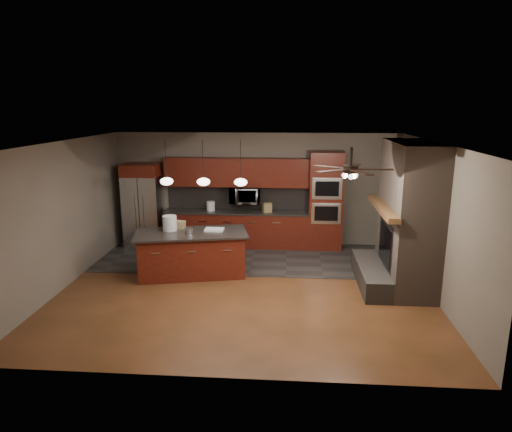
# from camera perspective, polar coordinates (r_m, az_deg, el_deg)

# --- Properties ---
(ground) EXTENTS (7.00, 7.00, 0.00)m
(ground) POSITION_cam_1_polar(r_m,az_deg,el_deg) (8.95, -1.34, -9.00)
(ground) COLOR brown
(ground) RESTS_ON ground
(ceiling) EXTENTS (7.00, 6.00, 0.02)m
(ceiling) POSITION_cam_1_polar(r_m,az_deg,el_deg) (8.29, -1.45, 9.16)
(ceiling) COLOR white
(ceiling) RESTS_ON back_wall
(back_wall) EXTENTS (7.00, 0.02, 2.80)m
(back_wall) POSITION_cam_1_polar(r_m,az_deg,el_deg) (11.44, 0.08, 3.36)
(back_wall) COLOR #74675D
(back_wall) RESTS_ON ground
(right_wall) EXTENTS (0.02, 6.00, 2.80)m
(right_wall) POSITION_cam_1_polar(r_m,az_deg,el_deg) (8.89, 21.68, -0.66)
(right_wall) COLOR #74675D
(right_wall) RESTS_ON ground
(left_wall) EXTENTS (0.02, 6.00, 2.80)m
(left_wall) POSITION_cam_1_polar(r_m,az_deg,el_deg) (9.51, -22.88, 0.13)
(left_wall) COLOR #74675D
(left_wall) RESTS_ON ground
(slate_tile_patch) EXTENTS (7.00, 2.40, 0.01)m
(slate_tile_patch) POSITION_cam_1_polar(r_m,az_deg,el_deg) (10.63, -0.40, -5.23)
(slate_tile_patch) COLOR #302D2C
(slate_tile_patch) RESTS_ON ground
(fireplace_column) EXTENTS (1.30, 2.10, 2.80)m
(fireplace_column) POSITION_cam_1_polar(r_m,az_deg,el_deg) (9.16, 18.15, -0.62)
(fireplace_column) COLOR brown
(fireplace_column) RESTS_ON ground
(back_cabinetry) EXTENTS (3.59, 0.64, 2.20)m
(back_cabinetry) POSITION_cam_1_polar(r_m,az_deg,el_deg) (11.33, -2.41, 0.64)
(back_cabinetry) COLOR #5A1F10
(back_cabinetry) RESTS_ON ground
(oven_tower) EXTENTS (0.80, 0.63, 2.38)m
(oven_tower) POSITION_cam_1_polar(r_m,az_deg,el_deg) (11.18, 8.69, 1.87)
(oven_tower) COLOR #5A1F10
(oven_tower) RESTS_ON ground
(microwave) EXTENTS (0.73, 0.41, 0.50)m
(microwave) POSITION_cam_1_polar(r_m,az_deg,el_deg) (11.23, -1.42, 2.65)
(microwave) COLOR silver
(microwave) RESTS_ON back_cabinetry
(refrigerator) EXTENTS (0.88, 0.75, 2.07)m
(refrigerator) POSITION_cam_1_polar(r_m,az_deg,el_deg) (11.68, -13.90, 1.34)
(refrigerator) COLOR silver
(refrigerator) RESTS_ON ground
(kitchen_island) EXTENTS (2.44, 1.49, 0.92)m
(kitchen_island) POSITION_cam_1_polar(r_m,az_deg,el_deg) (9.56, -8.03, -4.66)
(kitchen_island) COLOR #5A1F10
(kitchen_island) RESTS_ON ground
(white_bucket) EXTENTS (0.40, 0.40, 0.31)m
(white_bucket) POSITION_cam_1_polar(r_m,az_deg,el_deg) (9.60, -10.74, -0.88)
(white_bucket) COLOR silver
(white_bucket) RESTS_ON kitchen_island
(paint_can) EXTENTS (0.24, 0.24, 0.12)m
(paint_can) POSITION_cam_1_polar(r_m,az_deg,el_deg) (9.30, -8.42, -1.89)
(paint_can) COLOR #B3B2B7
(paint_can) RESTS_ON kitchen_island
(paint_tray) EXTENTS (0.39, 0.27, 0.04)m
(paint_tray) POSITION_cam_1_polar(r_m,az_deg,el_deg) (9.50, -5.24, -1.70)
(paint_tray) COLOR white
(paint_tray) RESTS_ON kitchen_island
(cardboard_box) EXTENTS (0.27, 0.22, 0.15)m
(cardboard_box) POSITION_cam_1_polar(r_m,az_deg,el_deg) (9.77, -9.62, -1.06)
(cardboard_box) COLOR olive
(cardboard_box) RESTS_ON kitchen_island
(counter_bucket) EXTENTS (0.24, 0.24, 0.24)m
(counter_bucket) POSITION_cam_1_polar(r_m,az_deg,el_deg) (11.35, -5.68, 1.25)
(counter_bucket) COLOR silver
(counter_bucket) RESTS_ON back_cabinetry
(counter_box) EXTENTS (0.25, 0.22, 0.22)m
(counter_box) POSITION_cam_1_polar(r_m,az_deg,el_deg) (11.15, 1.41, 1.06)
(counter_box) COLOR #9B7E50
(counter_box) RESTS_ON back_cabinetry
(pendant_left) EXTENTS (0.26, 0.26, 0.92)m
(pendant_left) POSITION_cam_1_polar(r_m,az_deg,el_deg) (9.37, -11.10, 4.30)
(pendant_left) COLOR black
(pendant_left) RESTS_ON ceiling
(pendant_center) EXTENTS (0.26, 0.26, 0.92)m
(pendant_center) POSITION_cam_1_polar(r_m,az_deg,el_deg) (9.20, -6.58, 4.30)
(pendant_center) COLOR black
(pendant_center) RESTS_ON ceiling
(pendant_right) EXTENTS (0.26, 0.26, 0.92)m
(pendant_right) POSITION_cam_1_polar(r_m,az_deg,el_deg) (9.09, -1.92, 4.27)
(pendant_right) COLOR black
(pendant_right) RESTS_ON ceiling
(ceiling_fan) EXTENTS (1.27, 1.33, 0.41)m
(ceiling_fan) POSITION_cam_1_polar(r_m,az_deg,el_deg) (7.55, 11.74, 5.82)
(ceiling_fan) COLOR black
(ceiling_fan) RESTS_ON ceiling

